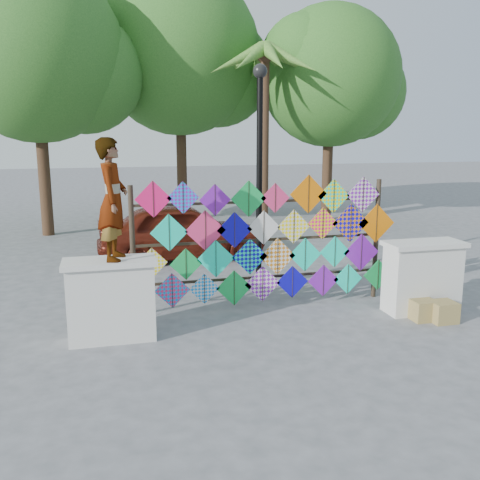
% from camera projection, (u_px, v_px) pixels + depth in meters
% --- Properties ---
extents(ground, '(80.00, 80.00, 0.00)m').
position_uv_depth(ground, '(274.00, 320.00, 9.19)').
color(ground, gray).
rests_on(ground, ground).
extents(parapet_left, '(1.40, 0.65, 1.28)m').
position_uv_depth(parapet_left, '(111.00, 299.00, 8.22)').
color(parapet_left, silver).
rests_on(parapet_left, ground).
extents(parapet_right, '(1.40, 0.65, 1.28)m').
position_uv_depth(parapet_right, '(422.00, 276.00, 9.51)').
color(parapet_right, silver).
rests_on(parapet_right, ground).
extents(kite_rack, '(4.95, 0.24, 2.42)m').
position_uv_depth(kite_rack, '(269.00, 242.00, 9.67)').
color(kite_rack, '#2E2419').
rests_on(kite_rack, ground).
extents(tree_west, '(5.85, 5.20, 8.01)m').
position_uv_depth(tree_west, '(39.00, 54.00, 15.63)').
color(tree_west, '#4A301F').
rests_on(tree_west, ground).
extents(tree_mid, '(6.30, 5.60, 8.61)m').
position_uv_depth(tree_mid, '(182.00, 54.00, 18.52)').
color(tree_mid, '#4A301F').
rests_on(tree_mid, ground).
extents(tree_east, '(5.40, 4.80, 7.42)m').
position_uv_depth(tree_east, '(332.00, 77.00, 18.45)').
color(tree_east, '#4A301F').
rests_on(tree_east, ground).
extents(palm_tree, '(3.62, 3.62, 5.83)m').
position_uv_depth(palm_tree, '(265.00, 72.00, 16.31)').
color(palm_tree, '#4A301F').
rests_on(palm_tree, ground).
extents(vendor_woman, '(0.56, 0.74, 1.83)m').
position_uv_depth(vendor_woman, '(113.00, 200.00, 7.93)').
color(vendor_woman, '#99999E').
rests_on(vendor_woman, parapet_left).
extents(sedan, '(4.21, 1.77, 1.42)m').
position_uv_depth(sedan, '(182.00, 231.00, 13.45)').
color(sedan, '#5F1C10').
rests_on(sedan, ground).
extents(lamppost, '(0.28, 0.28, 4.46)m').
position_uv_depth(lamppost, '(259.00, 156.00, 10.62)').
color(lamppost, black).
rests_on(lamppost, ground).
extents(cardboard_box_near, '(0.40, 0.36, 0.36)m').
position_uv_depth(cardboard_box_near, '(423.00, 310.00, 9.16)').
color(cardboard_box_near, olive).
rests_on(cardboard_box_near, ground).
extents(cardboard_box_far, '(0.42, 0.39, 0.35)m').
position_uv_depth(cardboard_box_far, '(443.00, 312.00, 9.08)').
color(cardboard_box_far, olive).
rests_on(cardboard_box_far, ground).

